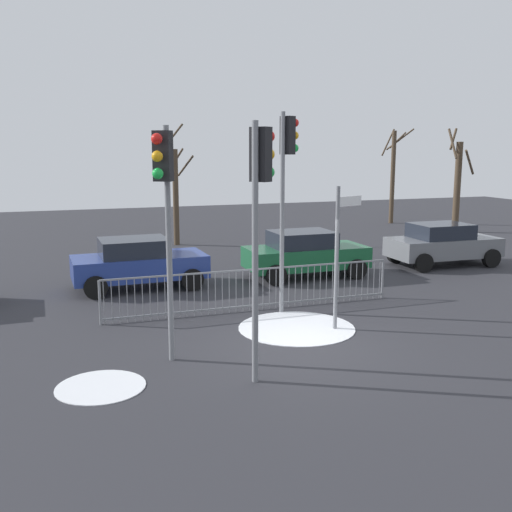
{
  "coord_description": "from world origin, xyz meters",
  "views": [
    {
      "loc": [
        -4.68,
        -10.67,
        4.05
      ],
      "look_at": [
        -0.0,
        2.72,
        1.44
      ],
      "focal_mm": 41.38,
      "sensor_mm": 36.0,
      "label": 1
    }
  ],
  "objects_px": {
    "traffic_light_foreground_right": "(164,192)",
    "traffic_light_foreground_left": "(260,194)",
    "direction_sign_post": "(339,250)",
    "car_blue_far": "(138,262)",
    "traffic_light_rear_left": "(287,168)",
    "car_green_mid": "(305,253)",
    "car_grey_trailing": "(443,244)",
    "bare_tree_left": "(393,174)",
    "bare_tree_centre": "(175,191)",
    "bare_tree_right": "(457,183)"
  },
  "relations": [
    {
      "from": "traffic_light_foreground_right",
      "to": "traffic_light_foreground_left",
      "type": "distance_m",
      "value": 1.91
    },
    {
      "from": "direction_sign_post",
      "to": "car_blue_far",
      "type": "xyz_separation_m",
      "value": [
        -3.67,
        5.43,
        -1.04
      ]
    },
    {
      "from": "direction_sign_post",
      "to": "traffic_light_rear_left",
      "type": "bearing_deg",
      "value": 88.46
    },
    {
      "from": "car_green_mid",
      "to": "car_grey_trailing",
      "type": "height_order",
      "value": "same"
    },
    {
      "from": "direction_sign_post",
      "to": "bare_tree_left",
      "type": "distance_m",
      "value": 19.9
    },
    {
      "from": "traffic_light_foreground_left",
      "to": "car_blue_far",
      "type": "relative_size",
      "value": 1.17
    },
    {
      "from": "car_grey_trailing",
      "to": "car_green_mid",
      "type": "bearing_deg",
      "value": -177.3
    },
    {
      "from": "car_green_mid",
      "to": "bare_tree_left",
      "type": "height_order",
      "value": "bare_tree_left"
    },
    {
      "from": "car_green_mid",
      "to": "bare_tree_centre",
      "type": "bearing_deg",
      "value": 108.34
    },
    {
      "from": "traffic_light_foreground_left",
      "to": "bare_tree_right",
      "type": "distance_m",
      "value": 20.98
    },
    {
      "from": "traffic_light_foreground_right",
      "to": "direction_sign_post",
      "type": "xyz_separation_m",
      "value": [
        4.01,
        0.88,
        -1.46
      ]
    },
    {
      "from": "bare_tree_left",
      "to": "car_green_mid",
      "type": "bearing_deg",
      "value": -132.37
    },
    {
      "from": "car_blue_far",
      "to": "bare_tree_centre",
      "type": "relative_size",
      "value": 0.76
    },
    {
      "from": "direction_sign_post",
      "to": "bare_tree_right",
      "type": "xyz_separation_m",
      "value": [
        12.59,
        12.17,
        0.56
      ]
    },
    {
      "from": "direction_sign_post",
      "to": "car_grey_trailing",
      "type": "bearing_deg",
      "value": 18.89
    },
    {
      "from": "car_green_mid",
      "to": "bare_tree_right",
      "type": "bearing_deg",
      "value": 31.91
    },
    {
      "from": "traffic_light_rear_left",
      "to": "bare_tree_right",
      "type": "height_order",
      "value": "bare_tree_right"
    },
    {
      "from": "traffic_light_rear_left",
      "to": "car_grey_trailing",
      "type": "bearing_deg",
      "value": 91.84
    },
    {
      "from": "bare_tree_centre",
      "to": "bare_tree_right",
      "type": "xyz_separation_m",
      "value": [
        13.61,
        -0.67,
        0.1
      ]
    },
    {
      "from": "traffic_light_foreground_left",
      "to": "bare_tree_right",
      "type": "relative_size",
      "value": 0.9
    },
    {
      "from": "traffic_light_foreground_left",
      "to": "bare_tree_left",
      "type": "height_order",
      "value": "bare_tree_left"
    },
    {
      "from": "traffic_light_foreground_right",
      "to": "car_green_mid",
      "type": "xyz_separation_m",
      "value": [
        5.54,
        6.12,
        -2.49
      ]
    },
    {
      "from": "traffic_light_rear_left",
      "to": "traffic_light_foreground_right",
      "type": "bearing_deg",
      "value": -77.47
    },
    {
      "from": "direction_sign_post",
      "to": "car_grey_trailing",
      "type": "distance_m",
      "value": 8.75
    },
    {
      "from": "bare_tree_left",
      "to": "direction_sign_post",
      "type": "bearing_deg",
      "value": -125.42
    },
    {
      "from": "car_grey_trailing",
      "to": "traffic_light_rear_left",
      "type": "bearing_deg",
      "value": -152.53
    },
    {
      "from": "direction_sign_post",
      "to": "car_grey_trailing",
      "type": "height_order",
      "value": "direction_sign_post"
    },
    {
      "from": "car_blue_far",
      "to": "traffic_light_foreground_left",
      "type": "bearing_deg",
      "value": -84.0
    },
    {
      "from": "direction_sign_post",
      "to": "bare_tree_centre",
      "type": "relative_size",
      "value": 0.64
    },
    {
      "from": "traffic_light_rear_left",
      "to": "bare_tree_left",
      "type": "relative_size",
      "value": 0.96
    },
    {
      "from": "car_green_mid",
      "to": "bare_tree_right",
      "type": "relative_size",
      "value": 0.77
    },
    {
      "from": "car_grey_trailing",
      "to": "bare_tree_centre",
      "type": "relative_size",
      "value": 0.76
    },
    {
      "from": "bare_tree_right",
      "to": "direction_sign_post",
      "type": "bearing_deg",
      "value": -135.96
    },
    {
      "from": "direction_sign_post",
      "to": "car_blue_far",
      "type": "distance_m",
      "value": 6.64
    },
    {
      "from": "traffic_light_foreground_right",
      "to": "car_green_mid",
      "type": "bearing_deg",
      "value": -98.62
    },
    {
      "from": "direction_sign_post",
      "to": "bare_tree_centre",
      "type": "height_order",
      "value": "bare_tree_centre"
    },
    {
      "from": "car_grey_trailing",
      "to": "bare_tree_centre",
      "type": "height_order",
      "value": "bare_tree_centre"
    },
    {
      "from": "car_green_mid",
      "to": "bare_tree_left",
      "type": "xyz_separation_m",
      "value": [
        10.0,
        10.96,
        1.91
      ]
    },
    {
      "from": "traffic_light_foreground_left",
      "to": "bare_tree_right",
      "type": "xyz_separation_m",
      "value": [
        15.23,
        14.39,
        -0.93
      ]
    },
    {
      "from": "car_green_mid",
      "to": "bare_tree_right",
      "type": "height_order",
      "value": "bare_tree_right"
    },
    {
      "from": "bare_tree_left",
      "to": "bare_tree_right",
      "type": "distance_m",
      "value": 4.18
    },
    {
      "from": "car_grey_trailing",
      "to": "bare_tree_right",
      "type": "bearing_deg",
      "value": 50.66
    },
    {
      "from": "car_green_mid",
      "to": "car_grey_trailing",
      "type": "xyz_separation_m",
      "value": [
        5.29,
        0.15,
        0.0
      ]
    },
    {
      "from": "direction_sign_post",
      "to": "bare_tree_centre",
      "type": "bearing_deg",
      "value": 75.1
    },
    {
      "from": "traffic_light_foreground_left",
      "to": "car_grey_trailing",
      "type": "distance_m",
      "value": 12.4
    },
    {
      "from": "bare_tree_left",
      "to": "traffic_light_foreground_right",
      "type": "bearing_deg",
      "value": -132.29
    },
    {
      "from": "traffic_light_rear_left",
      "to": "bare_tree_left",
      "type": "bearing_deg",
      "value": 115.58
    },
    {
      "from": "car_grey_trailing",
      "to": "bare_tree_left",
      "type": "bearing_deg",
      "value": 67.52
    },
    {
      "from": "traffic_light_rear_left",
      "to": "direction_sign_post",
      "type": "xyz_separation_m",
      "value": [
        0.56,
        -1.73,
        -1.77
      ]
    },
    {
      "from": "traffic_light_rear_left",
      "to": "traffic_light_foreground_left",
      "type": "height_order",
      "value": "traffic_light_rear_left"
    }
  ]
}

